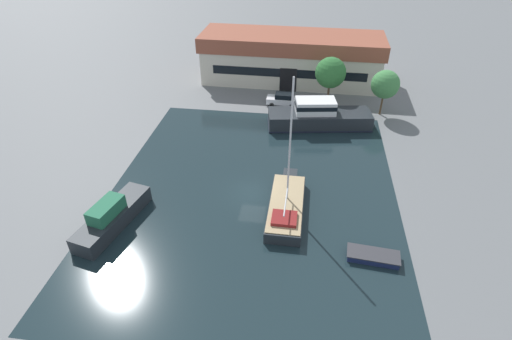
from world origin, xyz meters
The scene contains 10 objects.
ground_plane centered at (0.00, 0.00, 0.00)m, with size 440.00×440.00×0.00m, color slate.
water_canal centered at (0.00, 0.00, 0.00)m, with size 26.96×33.83×0.01m, color #19282D.
warehouse_building centered at (1.72, 28.61, 3.49)m, with size 26.56×9.11×6.90m.
quay_tree_near_building centered at (7.23, 20.26, 4.63)m, with size 3.94×3.94×6.62m.
quay_tree_by_water centered at (13.96, 18.70, 4.07)m, with size 3.51×3.51×5.84m.
parked_car centered at (1.27, 19.80, 0.83)m, with size 4.22×1.90×1.66m.
sailboat_moored centered at (3.35, -2.02, 0.65)m, with size 3.07×9.68×12.43m.
motor_cruiser centered at (6.02, 14.43, 1.27)m, with size 12.83×5.51×3.46m.
small_dinghy centered at (10.46, -6.89, 0.30)m, with size 4.16×1.96×0.58m.
cabin_boat centered at (-11.18, -5.91, 0.97)m, with size 4.01×8.50×2.62m.
Camera 1 is at (4.35, -29.55, 23.45)m, focal length 28.00 mm.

